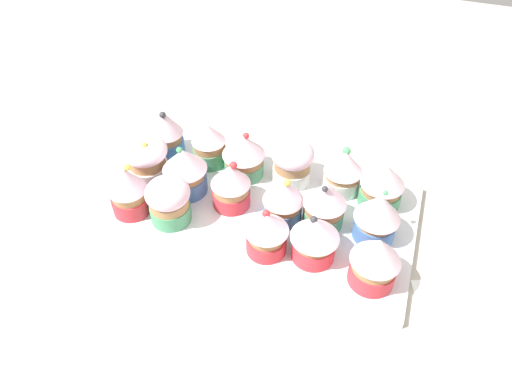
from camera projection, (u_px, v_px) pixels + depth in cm
name	position (u px, v px, depth cm)	size (l,w,h in cm)	color
ground_plane	(256.00, 219.00, 72.74)	(180.00, 180.00, 3.00)	#B2A899
baking_tray	(256.00, 209.00, 71.28)	(45.76, 24.98, 1.20)	silver
cupcake_0	(382.00, 184.00, 68.84)	(6.33, 6.33, 7.34)	#4C9E6B
cupcake_1	(343.00, 171.00, 70.86)	(5.74, 5.74, 7.74)	white
cupcake_2	(292.00, 161.00, 72.46)	(6.45, 6.45, 7.11)	white
cupcake_3	(244.00, 154.00, 73.48)	(6.63, 6.63, 7.64)	#4C9E6B
cupcake_4	(209.00, 144.00, 75.59)	(5.32, 5.32, 7.29)	#4C9E6B
cupcake_5	(167.00, 133.00, 76.83)	(5.33, 5.33, 8.43)	#477AC6
cupcake_6	(378.00, 214.00, 64.24)	(6.24, 6.24, 7.95)	#477AC6
cupcake_7	(324.00, 206.00, 65.47)	(6.01, 6.01, 7.96)	#4C9E6B
cupcake_8	(283.00, 199.00, 66.64)	(5.75, 5.75, 7.70)	#477AC6
cupcake_9	(231.00, 185.00, 68.74)	(5.74, 5.74, 7.68)	#D1333D
cupcake_10	(186.00, 168.00, 70.93)	(6.59, 6.59, 8.07)	#477AC6
cupcake_11	(146.00, 159.00, 72.78)	(6.75, 6.75, 7.45)	white
cupcake_12	(375.00, 260.00, 58.73)	(6.28, 6.28, 7.79)	#D1333D
cupcake_13	(315.00, 238.00, 61.88)	(6.41, 6.41, 7.04)	#D1333D
cupcake_14	(267.00, 232.00, 62.63)	(5.88, 5.88, 7.13)	#D1333D
cupcake_15	(169.00, 200.00, 66.68)	(6.26, 6.26, 7.03)	#4C9E6B
cupcake_16	(128.00, 190.00, 67.58)	(5.52, 5.52, 8.35)	#D1333D
napkin	(480.00, 324.00, 58.04)	(13.34, 13.22, 0.60)	white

